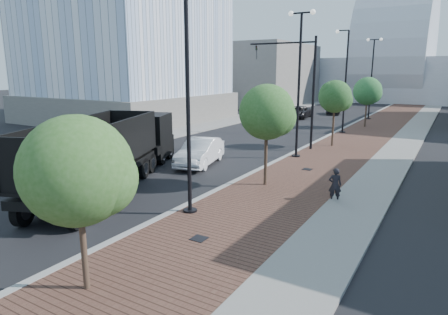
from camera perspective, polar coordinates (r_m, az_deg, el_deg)
The scene contains 23 objects.
sidewalk at distance 42.81m, azimuth 22.66°, elevation 4.10°, with size 7.00×140.00×0.12m, color #4C2D23.
concrete_strip at distance 42.53m, azimuth 26.26°, elevation 3.73°, with size 2.40×140.00×0.13m, color slate.
curb at distance 43.43m, azimuth 18.09°, elevation 4.57°, with size 0.30×140.00×0.14m, color gray.
west_sidewalk at distance 47.94m, azimuth 2.73°, elevation 5.86°, with size 4.00×140.00×0.12m, color slate.
dump_truck at distance 21.90m, azimuth -14.03°, elevation 1.20°, with size 7.41×13.36×3.48m.
white_sedan at distance 23.86m, azimuth -3.49°, elevation 0.83°, with size 1.69×4.86×1.60m, color silver.
dark_car_mid at distance 48.79m, azimuth 10.85°, elevation 6.54°, with size 2.38×5.16×1.43m, color black.
dark_car_far at distance 54.14m, azimuth 15.74°, elevation 6.75°, with size 1.68×4.13×1.20m, color black.
pedestrian at distance 17.72m, azimuth 15.95°, elevation -3.90°, with size 0.56×0.37×1.53m, color black.
streetlight_1 at distance 15.00m, azimuth -5.64°, elevation 7.54°, with size 1.44×0.56×9.21m.
streetlight_2 at distance 25.60m, azimuth 10.91°, elevation 10.50°, with size 1.72×0.56×9.28m.
streetlight_3 at distance 37.14m, azimuth 17.17°, elevation 10.01°, with size 1.44×0.56×9.21m.
streetlight_4 at distance 48.84m, azimuth 20.79°, elevation 10.80°, with size 1.72×0.56×9.28m.
traffic_mast at distance 28.72m, azimuth 11.30°, elevation 11.01°, with size 5.09×0.20×8.00m.
tree_0 at distance 10.09m, azimuth -20.43°, elevation -1.88°, with size 2.75×2.75×4.64m.
tree_1 at distance 18.82m, azimuth 6.45°, elevation 6.60°, with size 2.67×2.67×5.06m.
tree_2 at distance 30.13m, azimuth 16.04°, elevation 8.56°, with size 2.44×2.40×5.01m.
tree_3 at distance 41.83m, azimuth 20.35°, elevation 9.10°, with size 2.78×2.78×5.08m.
tower_podium at distance 47.83m, azimuth -13.74°, elevation 7.23°, with size 19.00×19.00×3.00m, color #64605A.
convention_center at distance 87.78m, azimuth 23.83°, elevation 11.75°, with size 50.00×30.00×50.00m.
commercial_block_nw at distance 68.63m, azimuth 5.53°, elevation 11.96°, with size 14.00×20.00×10.00m, color slate.
utility_cover_1 at distance 13.39m, azimuth -3.67°, elevation -11.75°, with size 0.50×0.50×0.02m, color black.
utility_cover_2 at distance 22.83m, azimuth 12.09°, elevation -1.69°, with size 0.50×0.50×0.02m, color black.
Camera 1 is at (9.34, -2.04, 5.64)m, focal length 31.20 mm.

